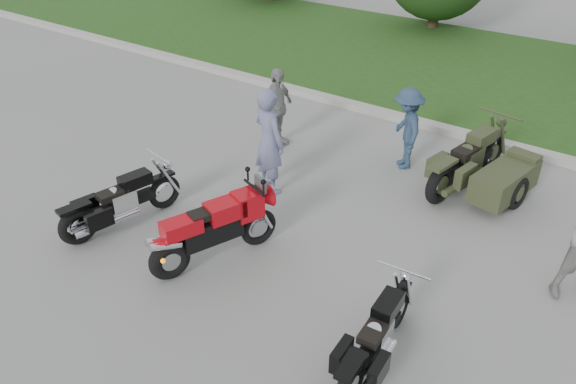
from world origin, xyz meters
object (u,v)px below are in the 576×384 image
Objects in this scene: cruiser_sidecar at (488,173)px; person_back at (277,108)px; person_denim at (406,129)px; person_stripe at (269,141)px; sportbike_red at (212,229)px; cruiser_right at (375,342)px; cruiser_left at (118,204)px.

cruiser_sidecar is 1.51× the size of person_back.
person_stripe is at bearing -74.09° from person_denim.
person_stripe reaches higher than cruiser_sidecar.
sportbike_red is 1.27× the size of person_denim.
person_back is (-1.57, 3.72, 0.25)m from sportbike_red.
cruiser_right is 6.12m from person_back.
sportbike_red is 1.91m from cruiser_left.
cruiser_sidecar is at bearing 46.02° from person_denim.
cruiser_left is at bearing -125.17° from cruiser_sidecar.
cruiser_left is 0.85× the size of cruiser_sidecar.
person_stripe is at bearing 139.49° from cruiser_right.
cruiser_left is at bearing -70.47° from person_denim.
cruiser_sidecar is 1.30× the size of person_stripe.
cruiser_left is at bearing 173.55° from cruiser_right.
cruiser_right is at bearing 12.81° from sportbike_red.
cruiser_right is 1.22× the size of person_back.
cruiser_right is 1.04× the size of person_stripe.
cruiser_left is 5.49m from person_denim.
cruiser_right is at bearing -76.62° from cruiser_sidecar.
sportbike_red is at bearing -51.35° from person_denim.
cruiser_left is (-1.89, -0.22, -0.16)m from sportbike_red.
person_stripe reaches higher than cruiser_left.
person_stripe is 1.17× the size of person_back.
cruiser_right is 0.80× the size of cruiser_sidecar.
person_stripe is (1.29, 2.40, 0.55)m from cruiser_left.
person_denim is (-1.70, 0.16, 0.35)m from cruiser_sidecar.
person_denim is at bearing -108.06° from person_stripe.
person_stripe is at bearing 125.93° from sportbike_red.
person_stripe is 1.21× the size of person_denim.
person_stripe reaches higher than person_back.
person_denim is at bearing -174.93° from cruiser_sidecar.
person_stripe reaches higher than sportbike_red.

